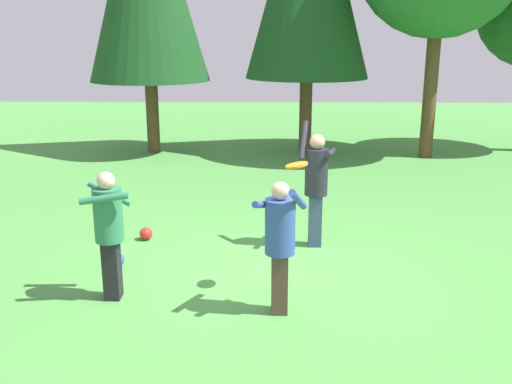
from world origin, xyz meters
TOP-DOWN VIEW (x-y plane):
  - ground_plane at (0.00, 0.00)m, footprint 40.00×40.00m
  - person_thrower at (0.60, 1.16)m, footprint 0.58×0.60m
  - person_catcher at (0.02, -1.02)m, footprint 0.63×0.65m
  - person_bystander at (-1.99, -0.69)m, footprint 0.58×0.54m
  - frisbee at (0.22, -0.44)m, footprint 0.30×0.30m
  - ball_blue at (-2.20, 0.25)m, footprint 0.22×0.22m
  - ball_red at (-2.01, 1.36)m, footprint 0.20×0.20m

SIDE VIEW (x-z plane):
  - ground_plane at x=0.00m, z-range 0.00..0.00m
  - ball_red at x=-2.01m, z-range 0.00..0.20m
  - ball_blue at x=-2.20m, z-range 0.00..0.22m
  - person_catcher at x=0.02m, z-range 0.14..1.70m
  - person_bystander at x=-1.99m, z-range 0.14..1.72m
  - person_thrower at x=0.60m, z-range 0.08..1.96m
  - frisbee at x=0.22m, z-range 1.57..1.65m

